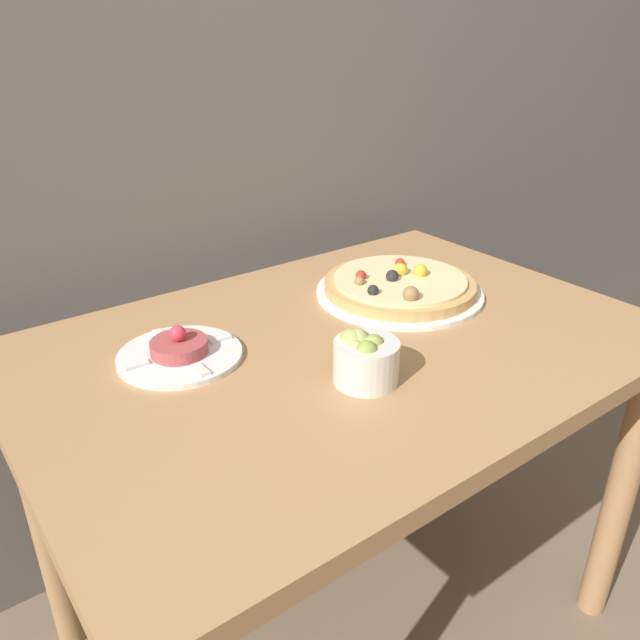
% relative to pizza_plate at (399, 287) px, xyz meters
% --- Properties ---
extents(dining_table, '(1.12, 0.77, 0.72)m').
position_rel_pizza_plate_xyz_m(dining_table, '(-0.22, -0.09, -0.13)').
color(dining_table, '#AD7F51').
rests_on(dining_table, ground_plane).
extents(pizza_plate, '(0.34, 0.34, 0.06)m').
position_rel_pizza_plate_xyz_m(pizza_plate, '(0.00, 0.00, 0.00)').
color(pizza_plate, white).
rests_on(pizza_plate, dining_table).
extents(tartare_plate, '(0.21, 0.21, 0.06)m').
position_rel_pizza_plate_xyz_m(tartare_plate, '(-0.48, 0.03, -0.01)').
color(tartare_plate, white).
rests_on(tartare_plate, dining_table).
extents(small_bowl, '(0.10, 0.10, 0.08)m').
position_rel_pizza_plate_xyz_m(small_bowl, '(-0.28, -0.22, 0.02)').
color(small_bowl, silver).
rests_on(small_bowl, dining_table).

